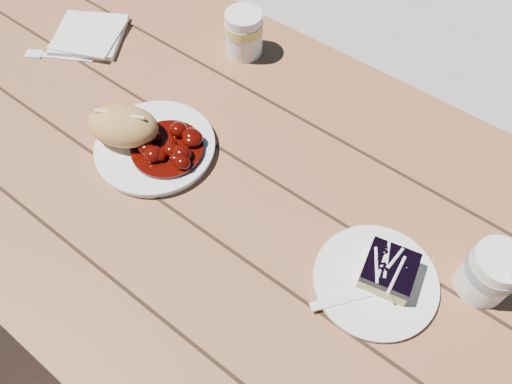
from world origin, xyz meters
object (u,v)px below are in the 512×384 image
Objects in this scene: picnic_table at (232,240)px; main_plate at (155,148)px; dessert_plate at (375,281)px; coffee_cup at (490,273)px; bread_roll at (123,126)px; blueberry_cake at (389,271)px; second_cup at (244,33)px.

main_plate is at bearing 179.77° from picnic_table.
coffee_cup reaches higher than dessert_plate.
bread_roll is 1.46× the size of blueberry_cake.
main_plate is 1.14× the size of dessert_plate.
dessert_plate is (0.30, 0.02, 0.17)m from picnic_table.
second_cup is (0.02, 0.35, -0.00)m from bread_roll.
picnic_table is 19.88× the size of coffee_cup.
main_plate is 0.49m from blueberry_cake.
picnic_table is at bearing -0.23° from main_plate.
coffee_cup is (0.62, 0.11, 0.04)m from main_plate.
dessert_plate is 2.10× the size of blueberry_cake.
picnic_table is at bearing -165.07° from coffee_cup.
second_cup is at bearing 138.04° from blueberry_cake.
dessert_plate is at bearing 2.08° from main_plate.
second_cup reaches higher than picnic_table.
main_plate is at bearing -83.26° from second_cup.
blueberry_cake is 0.94× the size of second_cup.
main_plate is 2.25× the size of second_cup.
second_cup is at bearing 161.88° from coffee_cup.
main_plate is 0.48m from dessert_plate.
coffee_cup and second_cup have the same top height.
main_plate is 0.63m from coffee_cup.
main_plate is (-0.18, 0.00, 0.17)m from picnic_table.
blueberry_cake reaches higher than picnic_table.
blueberry_cake is at bearing 3.80° from main_plate.
dessert_plate is 1.97× the size of coffee_cup.
picnic_table is 0.36m from blueberry_cake.
coffee_cup is at bearing 35.26° from dessert_plate.
dessert_plate is at bearing -144.74° from coffee_cup.
main_plate is 2.25× the size of coffee_cup.
dessert_plate is (0.48, 0.02, -0.00)m from main_plate.
blueberry_cake is at bearing -147.18° from coffee_cup.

